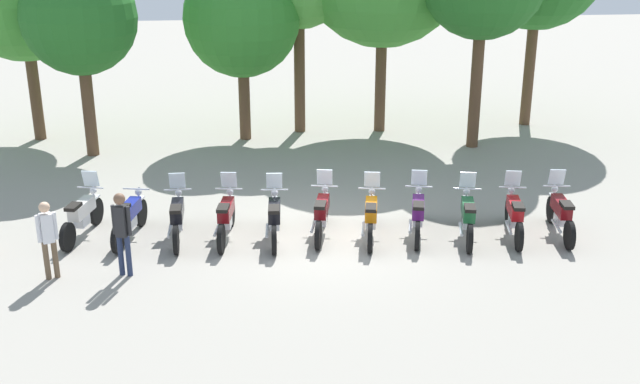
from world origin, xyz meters
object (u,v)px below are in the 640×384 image
(motorcycle_2, at_px, (177,217))
(motorcycle_6, at_px, (371,216))
(motorcycle_0, at_px, (82,215))
(person_0, at_px, (122,228))
(motorcycle_10, at_px, (561,213))
(motorcycle_3, at_px, (226,216))
(tree_2, at_px, (242,19))
(motorcycle_9, at_px, (514,214))
(tree_1, at_px, (79,18))
(motorcycle_5, at_px, (322,213))
(motorcycle_7, at_px, (418,214))
(person_1, at_px, (48,235))
(motorcycle_4, at_px, (274,217))
(motorcycle_1, at_px, (130,217))
(motorcycle_8, at_px, (468,216))

(motorcycle_2, distance_m, motorcycle_6, 4.31)
(motorcycle_0, height_order, person_0, person_0)
(motorcycle_2, bearing_deg, motorcycle_10, -95.19)
(motorcycle_3, bearing_deg, tree_2, 3.89)
(motorcycle_3, height_order, tree_2, tree_2)
(motorcycle_10, bearing_deg, motorcycle_9, 96.80)
(motorcycle_0, height_order, tree_1, tree_1)
(motorcycle_2, xyz_separation_m, motorcycle_5, (3.22, -0.09, 0.00))
(motorcycle_5, relative_size, motorcycle_6, 1.00)
(motorcycle_7, bearing_deg, person_0, 115.89)
(tree_2, bearing_deg, motorcycle_10, -51.68)
(motorcycle_0, bearing_deg, person_1, -172.88)
(motorcycle_4, bearing_deg, motorcycle_1, 86.74)
(motorcycle_1, distance_m, person_0, 2.00)
(motorcycle_3, relative_size, motorcycle_4, 1.00)
(motorcycle_6, height_order, motorcycle_8, same)
(motorcycle_2, distance_m, person_1, 2.97)
(motorcycle_1, height_order, motorcycle_10, motorcycle_10)
(motorcycle_1, xyz_separation_m, tree_1, (-1.96, 6.68, 3.58))
(tree_2, bearing_deg, tree_1, -164.05)
(motorcycle_8, distance_m, person_1, 8.88)
(motorcycle_5, xyz_separation_m, motorcycle_6, (1.07, -0.28, 0.00))
(motorcycle_4, relative_size, motorcycle_6, 1.01)
(motorcycle_1, bearing_deg, person_1, 157.68)
(motorcycle_0, bearing_deg, motorcycle_7, -82.35)
(motorcycle_1, relative_size, motorcycle_7, 1.00)
(motorcycle_7, height_order, tree_2, tree_2)
(person_0, distance_m, tree_2, 10.62)
(motorcycle_10, xyz_separation_m, tree_2, (-6.96, 8.81, 3.32))
(motorcycle_9, bearing_deg, motorcycle_3, 96.23)
(motorcycle_0, xyz_separation_m, motorcycle_8, (8.57, -0.99, 0.00))
(motorcycle_3, relative_size, motorcycle_9, 1.01)
(motorcycle_10, height_order, tree_1, tree_1)
(motorcycle_9, bearing_deg, person_1, 107.87)
(motorcycle_4, bearing_deg, tree_1, 39.83)
(motorcycle_1, height_order, person_0, person_0)
(motorcycle_9, distance_m, person_1, 9.94)
(motorcycle_7, relative_size, person_1, 1.33)
(motorcycle_3, xyz_separation_m, motorcycle_6, (3.22, -0.32, 0.00))
(motorcycle_1, height_order, person_1, person_1)
(motorcycle_10, xyz_separation_m, person_1, (-10.93, -1.10, 0.42))
(tree_1, bearing_deg, motorcycle_4, -53.78)
(motorcycle_2, relative_size, motorcycle_8, 1.01)
(motorcycle_9, xyz_separation_m, person_1, (-9.86, -1.13, 0.42))
(motorcycle_4, relative_size, motorcycle_9, 1.01)
(motorcycle_6, xyz_separation_m, person_0, (-5.22, -1.40, 0.51))
(motorcycle_1, xyz_separation_m, motorcycle_2, (1.06, -0.15, 0.01))
(motorcycle_2, xyz_separation_m, motorcycle_7, (5.37, -0.35, 0.00))
(motorcycle_9, bearing_deg, tree_2, 45.22)
(motorcycle_1, height_order, motorcycle_6, motorcycle_6)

